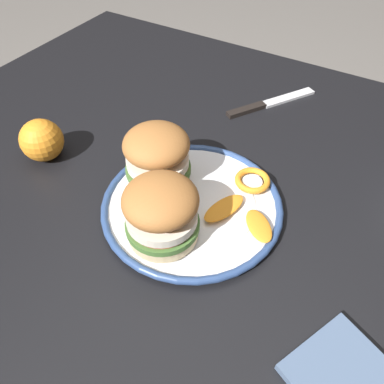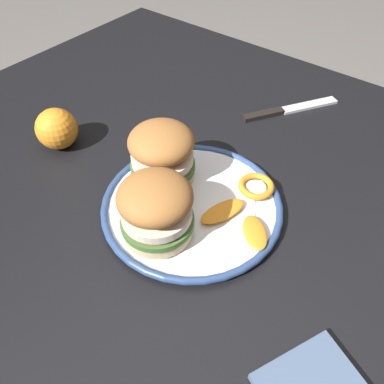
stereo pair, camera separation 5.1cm
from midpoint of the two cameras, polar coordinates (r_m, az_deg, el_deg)
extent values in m
plane|color=slate|center=(1.26, -2.81, -21.45)|extent=(8.00, 8.00, 0.00)
cube|color=black|center=(0.67, -4.92, 1.02)|extent=(1.17, 1.04, 0.03)
cube|color=black|center=(1.43, -11.12, 10.17)|extent=(0.06, 0.06, 0.68)
cylinder|color=white|center=(0.61, -2.41, -2.31)|extent=(0.27, 0.27, 0.01)
torus|color=navy|center=(0.60, -2.43, -1.93)|extent=(0.29, 0.29, 0.01)
cylinder|color=white|center=(0.60, -2.44, -1.87)|extent=(0.20, 0.20, 0.00)
cylinder|color=beige|center=(0.56, -7.07, -5.82)|extent=(0.10, 0.10, 0.02)
cylinder|color=#477033|center=(0.55, -7.20, -4.93)|extent=(0.11, 0.11, 0.01)
cylinder|color=#BC3828|center=(0.54, -7.28, -4.40)|extent=(0.10, 0.10, 0.01)
cylinder|color=silver|center=(0.53, -7.38, -3.72)|extent=(0.10, 0.10, 0.01)
ellipsoid|color=#A36633|center=(0.51, -7.73, -1.34)|extent=(0.15, 0.15, 0.05)
cylinder|color=beige|center=(0.63, -7.37, 2.54)|extent=(0.10, 0.10, 0.02)
cylinder|color=#477033|center=(0.62, -7.49, 3.46)|extent=(0.11, 0.11, 0.01)
cylinder|color=#BC3828|center=(0.62, -7.56, 4.00)|extent=(0.10, 0.10, 0.01)
cylinder|color=silver|center=(0.61, -7.65, 4.68)|extent=(0.10, 0.10, 0.01)
ellipsoid|color=#A36633|center=(0.59, -7.96, 7.06)|extent=(0.15, 0.15, 0.05)
torus|color=orange|center=(0.63, 6.87, 1.66)|extent=(0.06, 0.06, 0.01)
cylinder|color=#F4E5C6|center=(0.63, 6.84, 1.42)|extent=(0.03, 0.03, 0.00)
ellipsoid|color=orange|center=(0.57, 7.57, -5.21)|extent=(0.07, 0.07, 0.01)
ellipsoid|color=orange|center=(0.59, 2.38, -2.57)|extent=(0.06, 0.09, 0.01)
sphere|color=orange|center=(0.74, -23.72, 7.12)|extent=(0.08, 0.08, 0.08)
cube|color=silver|center=(0.88, 12.74, 13.74)|extent=(0.09, 0.12, 0.01)
cube|color=black|center=(0.82, 6.43, 12.12)|extent=(0.06, 0.09, 0.01)
camera|label=1|loc=(0.03, -92.52, -2.68)|focal=35.16mm
camera|label=2|loc=(0.03, 87.48, 2.68)|focal=35.16mm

